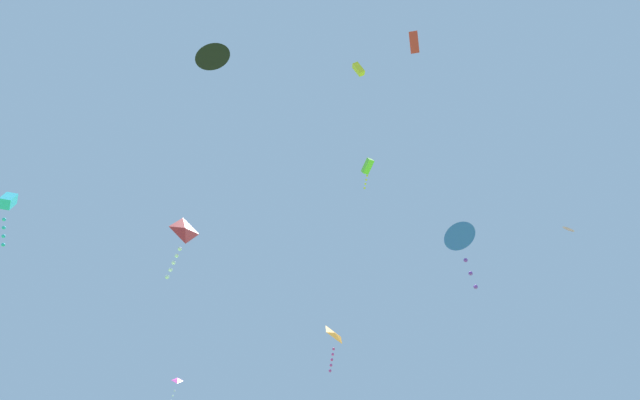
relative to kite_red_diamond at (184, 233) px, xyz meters
The scene contains 10 objects.
kite_red_diamond is the anchor object (origin of this frame).
kite_magenta_diamond 10.42m from the kite_red_diamond, 100.23° to the left, with size 0.61×0.71×1.32m.
kite_yellow_box 16.42m from the kite_red_diamond, 24.12° to the left, with size 0.78×0.38×0.98m.
kite_red_box 18.21m from the kite_red_diamond, ahead, with size 0.78×1.32×1.27m.
kite_black_delta 7.85m from the kite_red_diamond, 74.42° to the right, with size 1.32×1.35×0.60m.
kite_orange_diamond 13.08m from the kite_red_diamond, 57.32° to the left, with size 1.41×1.41×2.86m.
kite_cyan_box 8.48m from the kite_red_diamond, behind, with size 0.89×1.29×2.79m.
kite_lime_box 11.44m from the kite_red_diamond, 24.97° to the left, with size 0.73×0.96×2.01m.
kite_pink_delta 22.69m from the kite_red_diamond, 18.96° to the left, with size 0.94×0.95×0.48m.
kite_blue_delta 12.15m from the kite_red_diamond, ahead, with size 1.83×1.72×2.98m.
Camera 1 is at (-0.16, -5.37, 1.43)m, focal length 28.66 mm.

